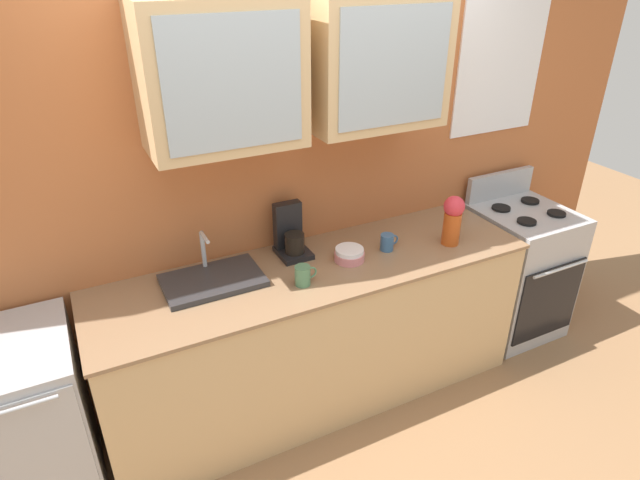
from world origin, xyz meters
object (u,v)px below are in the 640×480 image
(stove_range, at_px, (516,270))
(bowl_stack, at_px, (349,254))
(coffee_maker, at_px, (291,236))
(dishwasher, at_px, (24,426))
(sink_faucet, at_px, (212,279))
(vase, at_px, (453,218))
(cup_near_sink, at_px, (303,275))
(cup_near_bowls, at_px, (387,242))

(stove_range, distance_m, bowl_stack, 1.43)
(stove_range, distance_m, coffee_maker, 1.70)
(dishwasher, bearing_deg, sink_faucet, 6.16)
(stove_range, xyz_separation_m, sink_faucet, (-2.08, 0.10, 0.46))
(vase, xyz_separation_m, cup_near_sink, (-0.94, -0.01, -0.11))
(cup_near_sink, height_order, coffee_maker, coffee_maker)
(cup_near_bowls, relative_size, coffee_maker, 0.39)
(bowl_stack, relative_size, cup_near_sink, 1.39)
(bowl_stack, relative_size, vase, 0.56)
(stove_range, distance_m, dishwasher, 3.06)
(bowl_stack, relative_size, cup_near_bowls, 1.47)
(vase, bearing_deg, cup_near_bowls, 164.63)
(sink_faucet, bearing_deg, bowl_stack, -8.88)
(cup_near_sink, relative_size, coffee_maker, 0.41)
(sink_faucet, bearing_deg, cup_near_sink, -28.70)
(cup_near_bowls, relative_size, dishwasher, 0.13)
(bowl_stack, xyz_separation_m, cup_near_bowls, (0.25, 0.01, 0.01))
(dishwasher, bearing_deg, vase, -2.56)
(sink_faucet, distance_m, bowl_stack, 0.74)
(sink_faucet, height_order, vase, vase)
(dishwasher, bearing_deg, stove_range, 0.08)
(stove_range, relative_size, bowl_stack, 6.50)
(bowl_stack, distance_m, cup_near_bowls, 0.25)
(stove_range, height_order, vase, vase)
(cup_near_sink, bearing_deg, bowl_stack, 18.11)
(sink_faucet, distance_m, coffee_maker, 0.50)
(sink_faucet, height_order, cup_near_sink, sink_faucet)
(dishwasher, bearing_deg, bowl_stack, -0.32)
(sink_faucet, xyz_separation_m, bowl_stack, (0.74, -0.11, 0.02))
(sink_faucet, bearing_deg, cup_near_bowls, -6.31)
(stove_range, bearing_deg, dishwasher, -179.92)
(vase, distance_m, cup_near_bowls, 0.40)
(stove_range, relative_size, sink_faucet, 2.15)
(stove_range, bearing_deg, cup_near_sink, -175.84)
(cup_near_sink, distance_m, cup_near_bowls, 0.59)
(vase, bearing_deg, bowl_stack, 171.27)
(sink_faucet, relative_size, coffee_maker, 1.73)
(cup_near_bowls, bearing_deg, stove_range, 0.41)
(cup_near_sink, relative_size, cup_near_bowls, 1.06)
(coffee_maker, bearing_deg, sink_faucet, -168.01)
(sink_faucet, height_order, dishwasher, sink_faucet)
(cup_near_bowls, bearing_deg, sink_faucet, 173.69)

